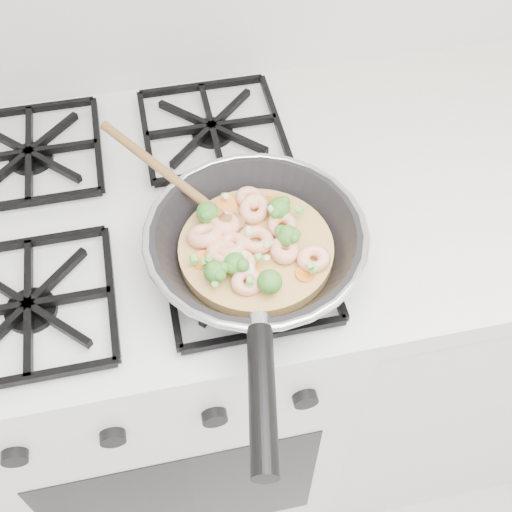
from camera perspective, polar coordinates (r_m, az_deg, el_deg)
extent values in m
cube|color=silver|center=(1.37, -8.08, -8.77)|extent=(0.60, 0.60, 0.90)
cube|color=black|center=(1.25, -6.27, -20.78)|extent=(0.48, 0.00, 0.40)
cube|color=black|center=(0.99, -11.07, 4.15)|extent=(0.56, 0.56, 0.02)
torus|color=silver|center=(0.85, 0.00, 1.98)|extent=(0.31, 0.31, 0.01)
cylinder|color=black|center=(0.73, 0.56, -12.58)|extent=(0.06, 0.18, 0.03)
cylinder|color=tan|center=(0.88, 0.00, 0.58)|extent=(0.21, 0.21, 0.02)
ellipsoid|color=brown|center=(0.89, -2.49, 2.94)|extent=(0.06, 0.06, 0.01)
cylinder|color=brown|center=(0.93, -8.47, 7.68)|extent=(0.16, 0.19, 0.05)
torus|color=#FFBB96|center=(0.92, -0.56, 5.19)|extent=(0.06, 0.06, 0.02)
torus|color=#FFBB96|center=(0.87, -0.01, 1.43)|extent=(0.07, 0.07, 0.02)
torus|color=#FFBB96|center=(0.88, -4.58, 1.80)|extent=(0.06, 0.06, 0.03)
torus|color=#FFBB96|center=(0.85, 5.15, -0.27)|extent=(0.05, 0.05, 0.03)
torus|color=#FFBB96|center=(0.89, 2.34, 2.72)|extent=(0.05, 0.05, 0.03)
torus|color=#FFBB96|center=(0.86, -2.23, 0.87)|extent=(0.06, 0.06, 0.03)
torus|color=#FFBB96|center=(0.86, 2.55, 0.54)|extent=(0.06, 0.05, 0.02)
torus|color=#FFBB96|center=(0.85, -1.50, -0.56)|extent=(0.06, 0.06, 0.02)
torus|color=#FFBB96|center=(0.89, -2.86, 2.96)|extent=(0.07, 0.07, 0.03)
torus|color=#FFBB96|center=(0.90, -0.16, 4.21)|extent=(0.07, 0.07, 0.02)
torus|color=#FFBB96|center=(0.85, -2.89, 0.17)|extent=(0.07, 0.07, 0.02)
torus|color=#FFBB96|center=(0.83, -0.76, -2.34)|extent=(0.05, 0.05, 0.03)
ellipsoid|color=#4A912F|center=(0.81, 1.23, -2.30)|extent=(0.04, 0.04, 0.03)
ellipsoid|color=#4A912F|center=(0.83, -1.88, -0.71)|extent=(0.04, 0.04, 0.03)
ellipsoid|color=#4A912F|center=(0.86, 2.84, 1.80)|extent=(0.04, 0.04, 0.03)
ellipsoid|color=#4A912F|center=(0.82, -3.66, -1.40)|extent=(0.04, 0.04, 0.03)
ellipsoid|color=#4A912F|center=(0.89, -4.34, 3.84)|extent=(0.04, 0.04, 0.03)
ellipsoid|color=#4A912F|center=(0.89, 2.04, 4.25)|extent=(0.04, 0.04, 0.03)
cylinder|color=orange|center=(0.92, 1.99, 4.79)|extent=(0.03, 0.03, 0.01)
cylinder|color=orange|center=(0.92, -0.29, 4.60)|extent=(0.03, 0.03, 0.01)
cylinder|color=orange|center=(0.84, 0.24, -2.19)|extent=(0.04, 0.04, 0.00)
cylinder|color=orange|center=(0.86, -4.62, -0.44)|extent=(0.03, 0.03, 0.01)
cylinder|color=orange|center=(0.87, -1.92, 0.72)|extent=(0.03, 0.03, 0.01)
cylinder|color=orange|center=(0.89, 1.95, 2.39)|extent=(0.03, 0.03, 0.01)
cylinder|color=orange|center=(0.86, -0.79, 0.04)|extent=(0.04, 0.04, 0.01)
cylinder|color=orange|center=(0.85, -0.73, -0.90)|extent=(0.04, 0.04, 0.01)
cylinder|color=orange|center=(0.85, 4.39, -1.61)|extent=(0.04, 0.04, 0.01)
cylinder|color=orange|center=(0.92, -2.63, 4.50)|extent=(0.04, 0.04, 0.01)
cylinder|color=orange|center=(0.92, 0.67, 4.87)|extent=(0.04, 0.04, 0.01)
cylinder|color=orange|center=(0.89, 2.98, 1.99)|extent=(0.03, 0.03, 0.01)
cylinder|color=beige|center=(0.83, -4.00, -1.19)|extent=(0.01, 0.01, 0.01)
cylinder|color=beige|center=(0.83, -0.44, -1.16)|extent=(0.01, 0.01, 0.01)
cylinder|color=#73CD52|center=(0.82, -3.69, -2.43)|extent=(0.01, 0.01, 0.01)
cylinder|color=beige|center=(0.82, -0.49, -2.55)|extent=(0.01, 0.01, 0.01)
cylinder|color=#73CD52|center=(0.83, 5.14, -1.21)|extent=(0.01, 0.01, 0.01)
cylinder|color=beige|center=(0.88, 1.41, 4.17)|extent=(0.01, 0.01, 0.01)
cylinder|color=beige|center=(0.85, 1.08, 1.12)|extent=(0.01, 0.01, 0.01)
cylinder|color=#73CD52|center=(0.81, -0.57, -2.25)|extent=(0.01, 0.01, 0.01)
cylinder|color=#73CD52|center=(0.84, 0.16, -0.07)|extent=(0.01, 0.01, 0.01)
cylinder|color=#73CD52|center=(0.82, 4.83, -0.91)|extent=(0.01, 0.01, 0.01)
cylinder|color=beige|center=(0.84, 0.95, -0.13)|extent=(0.01, 0.01, 0.01)
cylinder|color=#73CD52|center=(0.84, -5.53, -0.32)|extent=(0.01, 0.01, 0.01)
cylinder|color=#73CD52|center=(0.89, 3.91, 4.08)|extent=(0.01, 0.01, 0.01)
cylinder|color=#73CD52|center=(0.83, -4.18, -0.18)|extent=(0.01, 0.01, 0.01)
cylinder|color=beige|center=(0.86, -0.66, 2.19)|extent=(0.01, 0.01, 0.01)
cylinder|color=beige|center=(0.84, -1.08, 0.07)|extent=(0.01, 0.01, 0.01)
cylinder|color=#73CD52|center=(0.84, -4.67, -0.55)|extent=(0.01, 0.01, 0.01)
cylinder|color=beige|center=(0.91, -2.79, 5.37)|extent=(0.01, 0.01, 0.01)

